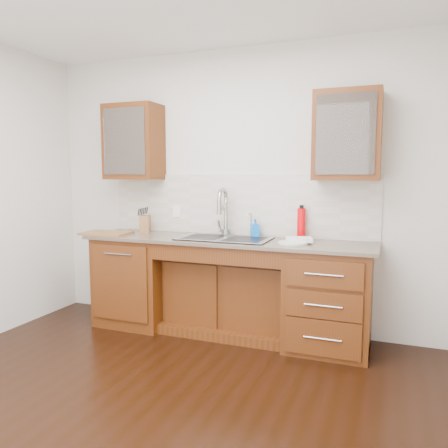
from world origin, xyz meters
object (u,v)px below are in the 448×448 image
at_px(plate, 293,243).
at_px(knife_block, 145,224).
at_px(cutting_board, 106,233).
at_px(water_bottle, 301,224).
at_px(soap_bottle, 255,228).

xyz_separation_m(plate, knife_block, (-1.57, 0.20, 0.08)).
bearing_deg(cutting_board, plate, 2.11).
bearing_deg(water_bottle, cutting_board, -169.21).
relative_size(water_bottle, plate, 1.12).
bearing_deg(cutting_board, soap_bottle, 13.63).
relative_size(soap_bottle, knife_block, 0.98).
bearing_deg(knife_block, soap_bottle, -17.45).
bearing_deg(plate, soap_bottle, 146.43).
xyz_separation_m(soap_bottle, water_bottle, (0.44, 0.01, 0.06)).
distance_m(water_bottle, plate, 0.32).
distance_m(soap_bottle, cutting_board, 1.48).
bearing_deg(plate, water_bottle, 86.80).
xyz_separation_m(soap_bottle, cutting_board, (-1.44, -0.35, -0.07)).
height_order(soap_bottle, water_bottle, water_bottle).
bearing_deg(knife_block, water_bottle, -18.27).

